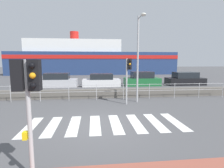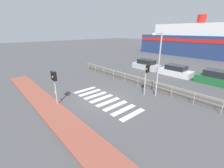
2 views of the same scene
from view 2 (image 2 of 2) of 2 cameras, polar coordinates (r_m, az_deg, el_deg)
The scene contains 12 objects.
ground_plane at distance 13.20m, azimuth -3.60°, elevation -5.76°, with size 160.00×160.00×0.00m, color #4C4C4F.
sidewalk_brick at distance 11.43m, azimuth -20.25°, elevation -11.05°, with size 24.00×1.80×0.12m.
crosswalk at distance 12.99m, azimuth -2.78°, elevation -6.17°, with size 6.75×2.40×0.01m.
seawall at distance 16.90m, azimuth 11.59°, elevation 0.84°, with size 21.21×0.55×0.64m.
harbor_fence at distance 16.10m, azimuth 9.82°, elevation 1.62°, with size 19.13×0.04×1.13m.
traffic_light_near at distance 12.26m, azimuth -21.15°, elevation 1.70°, with size 0.58×0.41×2.76m.
traffic_light_far at distance 13.54m, azimuth 13.05°, elevation 4.01°, with size 0.34×0.32×2.89m.
streetlamp at distance 13.11m, azimuth 17.00°, elevation 9.46°, with size 0.32×1.36×5.60m.
ferry_boat at distance 40.10m, azimuth 34.24°, elevation 12.66°, with size 34.47×7.51×8.95m.
parked_car_silver at distance 24.01m, azimuth 12.87°, elevation 7.09°, with size 4.24×1.71×1.47m.
parked_car_white at distance 21.70m, azimuth 23.06°, elevation 4.58°, with size 4.10×1.81×1.38m.
parked_car_green at distance 20.26m, azimuth 34.75°, elevation 1.83°, with size 3.95×1.82×1.57m.
Camera 2 is at (9.42, -7.31, 5.67)m, focal length 24.00 mm.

